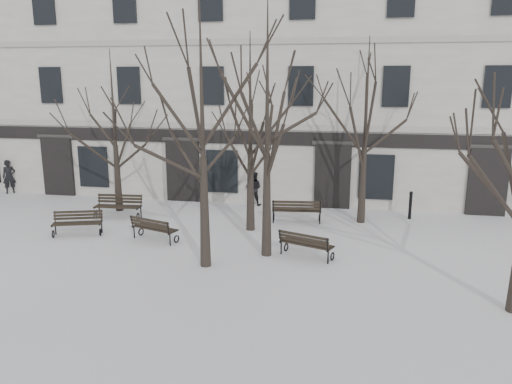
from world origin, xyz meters
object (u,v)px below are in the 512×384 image
(bench_0, at_px, (78,222))
(bench_2, at_px, (306,244))
(bench_4, at_px, (297,210))
(bench_3, at_px, (118,205))
(bench_1, at_px, (153,228))
(tree_1, at_px, (202,100))
(tree_2, at_px, (267,100))

(bench_0, distance_m, bench_2, 8.67)
(bench_2, bearing_deg, bench_4, -58.81)
(bench_0, distance_m, bench_3, 2.51)
(bench_1, bearing_deg, bench_2, -168.00)
(tree_1, bearing_deg, bench_4, 66.46)
(tree_2, distance_m, bench_0, 8.69)
(bench_2, distance_m, bench_3, 8.82)
(tree_2, xyz_separation_m, bench_0, (-7.32, 0.82, -4.61))
(tree_1, relative_size, bench_4, 4.03)
(tree_2, distance_m, bench_2, 4.79)
(tree_1, xyz_separation_m, bench_3, (-5.15, 4.60, -4.61))
(bench_2, xyz_separation_m, bench_3, (-8.17, 3.32, 0.04))
(tree_2, xyz_separation_m, bench_1, (-4.25, 0.68, -4.61))
(bench_1, xyz_separation_m, bench_4, (4.82, 3.25, 0.05))
(bench_0, bearing_deg, tree_1, -38.88)
(bench_0, xyz_separation_m, bench_4, (7.89, 3.11, 0.05))
(bench_1, bearing_deg, tree_1, 161.09)
(tree_1, distance_m, bench_3, 8.30)
(bench_1, relative_size, bench_4, 0.92)
(bench_1, bearing_deg, tree_2, -169.81)
(bench_0, distance_m, bench_4, 8.48)
(tree_2, relative_size, bench_2, 4.35)
(tree_1, xyz_separation_m, tree_2, (1.72, 1.31, -0.04))
(tree_2, distance_m, bench_4, 6.05)
(bench_2, relative_size, bench_4, 0.92)
(bench_3, bearing_deg, tree_2, -29.98)
(bench_3, bearing_deg, bench_2, -26.50)
(tree_2, xyz_separation_m, bench_3, (-6.87, 3.29, -4.57))
(bench_2, height_order, bench_3, bench_3)
(bench_0, relative_size, bench_4, 0.92)
(bench_3, height_order, bench_4, bench_4)
(tree_1, bearing_deg, bench_0, 159.15)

